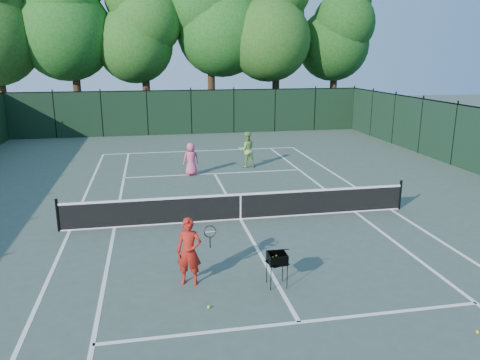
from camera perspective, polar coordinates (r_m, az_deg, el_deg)
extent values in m
plane|color=#404E44|center=(15.79, 0.06, -4.81)|extent=(90.00, 90.00, 0.00)
cube|color=white|center=(15.76, -20.03, -5.79)|extent=(0.10, 23.77, 0.01)
cube|color=white|center=(17.61, 17.89, -3.43)|extent=(0.10, 23.77, 0.01)
cube|color=white|center=(15.58, -15.04, -5.61)|extent=(0.10, 23.77, 0.01)
cube|color=white|center=(17.01, 13.83, -3.78)|extent=(0.10, 23.77, 0.01)
cube|color=white|center=(27.15, -4.72, 3.57)|extent=(10.97, 0.10, 0.01)
cube|color=white|center=(10.17, 7.23, -16.82)|extent=(8.23, 0.10, 0.01)
cube|color=white|center=(21.84, -3.13, 0.79)|extent=(8.23, 0.10, 0.01)
cube|color=white|center=(15.78, 0.06, -4.80)|extent=(0.10, 12.80, 0.01)
cube|color=black|center=(15.64, 0.06, -3.24)|extent=(11.60, 0.03, 0.85)
cube|color=white|center=(15.51, 0.06, -1.77)|extent=(11.60, 0.05, 0.07)
cube|color=white|center=(15.78, 0.06, -4.75)|extent=(11.60, 0.05, 0.04)
cube|color=white|center=(15.64, 0.06, -3.24)|extent=(0.05, 0.04, 0.91)
cylinder|color=black|center=(15.64, -21.34, -4.02)|extent=(0.09, 0.09, 1.06)
cylinder|color=black|center=(17.61, 18.93, -1.72)|extent=(0.09, 0.09, 1.06)
cube|color=black|center=(32.93, -5.96, 8.18)|extent=(24.00, 0.05, 3.00)
cylinder|color=black|center=(37.62, -26.87, 8.66)|extent=(0.56, 0.56, 4.50)
cylinder|color=black|center=(37.07, -19.16, 9.60)|extent=(0.56, 0.56, 4.80)
ellipsoid|color=#154C16|center=(37.10, -20.04, 19.32)|extent=(6.80, 6.80, 10.54)
cylinder|color=black|center=(36.52, -11.29, 9.66)|extent=(0.56, 0.56, 4.30)
ellipsoid|color=#1C4E16|center=(36.47, -11.76, 18.45)|extent=(6.00, 6.00, 9.30)
cylinder|color=black|center=(37.31, -3.49, 10.56)|extent=(0.56, 0.56, 5.00)
ellipsoid|color=#164F16|center=(37.38, -3.66, 20.59)|extent=(7.00, 7.00, 10.85)
cylinder|color=black|center=(37.62, 4.35, 10.28)|extent=(0.56, 0.56, 4.60)
ellipsoid|color=#1D4A15|center=(37.60, 4.54, 19.22)|extent=(6.20, 6.20, 9.61)
cylinder|color=black|center=(39.69, 11.25, 10.14)|extent=(0.56, 0.56, 4.40)
ellipsoid|color=#134012|center=(39.64, 11.68, 18.13)|extent=(5.80, 5.80, 8.99)
imported|color=#B41D14|center=(11.29, -6.23, -8.67)|extent=(0.69, 0.56, 1.66)
cylinder|color=black|center=(11.48, -3.67, -7.55)|extent=(0.03, 0.03, 0.30)
torus|color=black|center=(11.38, -3.69, -6.30)|extent=(0.30, 0.10, 0.30)
imported|color=#EA527D|center=(21.49, -5.99, 2.56)|extent=(0.80, 0.59, 1.51)
imported|color=#81AE57|center=(22.93, 0.81, 3.73)|extent=(0.91, 0.74, 1.75)
cylinder|color=black|center=(11.17, 3.78, -11.93)|extent=(0.02, 0.02, 0.59)
cylinder|color=black|center=(11.27, 5.77, -11.72)|extent=(0.02, 0.02, 0.59)
cylinder|color=black|center=(11.52, 3.28, -11.06)|extent=(0.02, 0.02, 0.59)
cylinder|color=black|center=(11.61, 5.21, -10.87)|extent=(0.02, 0.02, 0.59)
cube|color=black|center=(11.21, 4.56, -9.48)|extent=(0.54, 0.54, 0.25)
sphere|color=#B6D82C|center=(11.24, 4.55, -9.81)|extent=(0.06, 0.06, 0.06)
sphere|color=#B6D82C|center=(11.24, 4.55, -9.81)|extent=(0.06, 0.06, 0.06)
sphere|color=#B6D82C|center=(11.24, 4.55, -9.81)|extent=(0.06, 0.06, 0.06)
sphere|color=#B6D82C|center=(11.24, 4.55, -9.81)|extent=(0.06, 0.06, 0.06)
sphere|color=#B6D82C|center=(11.24, 4.55, -9.81)|extent=(0.06, 0.06, 0.06)
sphere|color=#B6D82C|center=(11.24, 4.55, -9.81)|extent=(0.06, 0.06, 0.06)
sphere|color=#B6D82C|center=(11.24, 4.55, -9.81)|extent=(0.06, 0.06, 0.06)
sphere|color=#B6D82C|center=(11.24, 4.55, -9.81)|extent=(0.06, 0.06, 0.06)
sphere|color=#B6D82C|center=(11.24, 4.55, -9.81)|extent=(0.06, 0.06, 0.06)
sphere|color=#B6D82C|center=(11.24, 4.55, -9.81)|extent=(0.06, 0.06, 0.06)
sphere|color=#B6D82C|center=(11.24, 4.55, -9.81)|extent=(0.06, 0.06, 0.06)
sphere|color=#B6D82C|center=(11.24, 4.55, -9.81)|extent=(0.06, 0.06, 0.06)
sphere|color=#B6D82C|center=(11.24, 4.55, -9.81)|extent=(0.06, 0.06, 0.06)
sphere|color=#B6D82C|center=(11.24, 4.55, -9.81)|extent=(0.06, 0.06, 0.06)
sphere|color=#B6D82C|center=(11.24, 4.55, -9.81)|extent=(0.06, 0.06, 0.06)
sphere|color=#B6D82C|center=(11.24, 4.55, -9.81)|extent=(0.06, 0.06, 0.06)
sphere|color=#B6D82C|center=(11.24, 4.55, -9.81)|extent=(0.06, 0.06, 0.06)
sphere|color=#BACF2A|center=(10.83, 26.98, -16.18)|extent=(0.07, 0.07, 0.07)
sphere|color=yellow|center=(10.57, -3.84, -15.20)|extent=(0.07, 0.07, 0.07)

